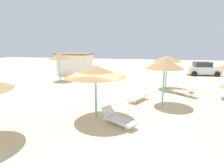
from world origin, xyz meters
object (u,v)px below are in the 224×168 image
object	(u,v)px
lounger_2	(138,97)
parked_car	(203,69)
parasol_3	(95,71)
bench_0	(78,73)
beach_cabana	(75,64)
lounger_0	(184,92)
parasol_0	(167,59)
parasol_2	(165,63)
parasol_5	(59,56)
lounger_3	(118,119)

from	to	relation	value
lounger_2	parked_car	distance (m)	14.67
parasol_3	lounger_2	world-z (taller)	parasol_3
bench_0	parked_car	distance (m)	15.97
parasol_3	beach_cabana	world-z (taller)	parasol_3
lounger_0	beach_cabana	bearing A→B (deg)	147.18
parasol_0	parked_car	world-z (taller)	parasol_0
parasol_0	beach_cabana	world-z (taller)	parasol_0
parasol_3	beach_cabana	size ratio (longest dim) A/B	0.74
parasol_2	bench_0	xyz separation A→B (m)	(-9.89, 9.99, -2.38)
parasol_5	lounger_2	world-z (taller)	parasol_5
lounger_2	lounger_3	bearing A→B (deg)	-99.66
lounger_2	lounger_3	world-z (taller)	lounger_3
parasol_3	bench_0	bearing A→B (deg)	115.77
parasol_2	parasol_3	bearing A→B (deg)	-140.44
parasol_2	parasol_5	bearing A→B (deg)	149.16
parasol_5	lounger_0	bearing A→B (deg)	-16.33
parasol_0	beach_cabana	xyz separation A→B (m)	(-11.00, 5.90, -1.26)
parasol_2	lounger_2	size ratio (longest dim) A/B	1.54
bench_0	parasol_2	bearing A→B (deg)	-45.31
parasol_3	bench_0	xyz separation A→B (m)	(-6.27, 12.98, -2.19)
lounger_3	beach_cabana	distance (m)	16.39
lounger_3	parasol_0	bearing A→B (deg)	70.98
bench_0	beach_cabana	xyz separation A→B (m)	(-0.58, 0.57, 1.06)
lounger_0	bench_0	world-z (taller)	lounger_0
parked_car	parasol_0	bearing A→B (deg)	-121.41
lounger_2	parasol_0	bearing A→B (deg)	62.51
lounger_0	bench_0	distance (m)	13.81
lounger_2	bench_0	xyz separation A→B (m)	(-8.27, 9.46, 0.04)
parasol_3	parasol_5	distance (m)	11.47
lounger_0	lounger_2	bearing A→B (deg)	-148.36
lounger_3	parked_car	size ratio (longest dim) A/B	0.46
lounger_0	lounger_3	bearing A→B (deg)	-123.40
parasol_0	lounger_2	world-z (taller)	parasol_0
parasol_0	parasol_5	distance (m)	11.08
parasol_2	parasol_3	size ratio (longest dim) A/B	0.97
parasol_0	lounger_2	bearing A→B (deg)	-117.49
parasol_2	parasol_0	bearing A→B (deg)	83.55
parasol_3	lounger_3	xyz separation A→B (m)	(1.29, -0.63, -2.21)
bench_0	parked_car	bearing A→B (deg)	11.63
parasol_0	parasol_3	distance (m)	8.71
parasol_5	lounger_2	xyz separation A→B (m)	(8.82, -5.70, -2.33)
parasol_2	parked_car	size ratio (longest dim) A/B	0.74
parasol_3	parasol_0	bearing A→B (deg)	61.56
parasol_5	lounger_2	size ratio (longest dim) A/B	1.49
lounger_0	lounger_3	world-z (taller)	lounger_3
bench_0	parked_car	xyz separation A→B (m)	(15.63, 3.22, 0.48)
bench_0	parasol_0	bearing A→B (deg)	-27.10
parasol_5	beach_cabana	bearing A→B (deg)	90.34
lounger_0	parasol_3	bearing A→B (deg)	-133.89
parasol_2	bench_0	world-z (taller)	parasol_2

